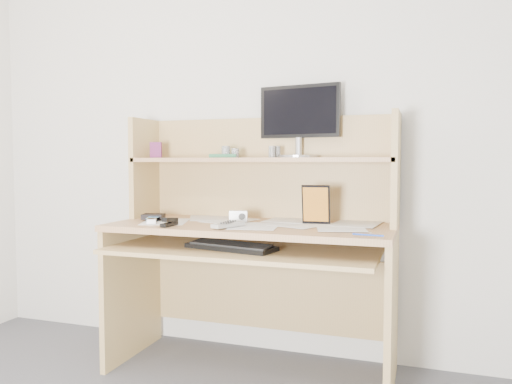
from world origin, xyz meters
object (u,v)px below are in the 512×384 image
(desk, at_px, (256,233))
(game_case, at_px, (316,204))
(tv_remote, at_px, (228,225))
(keyboard, at_px, (231,246))
(monitor, at_px, (299,119))

(desk, bearing_deg, game_case, -3.50)
(game_case, bearing_deg, tv_remote, -151.47)
(keyboard, relative_size, monitor, 1.03)
(keyboard, bearing_deg, game_case, 45.50)
(desk, bearing_deg, tv_remote, -101.74)
(desk, bearing_deg, keyboard, -98.76)
(desk, distance_m, tv_remote, 0.27)
(tv_remote, xyz_separation_m, monitor, (0.23, 0.43, 0.52))
(game_case, xyz_separation_m, monitor, (-0.13, 0.19, 0.43))
(tv_remote, distance_m, monitor, 0.71)
(keyboard, relative_size, tv_remote, 2.52)
(game_case, height_order, monitor, monitor)
(desk, distance_m, monitor, 0.64)
(keyboard, xyz_separation_m, monitor, (0.22, 0.43, 0.62))
(game_case, bearing_deg, monitor, 120.89)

